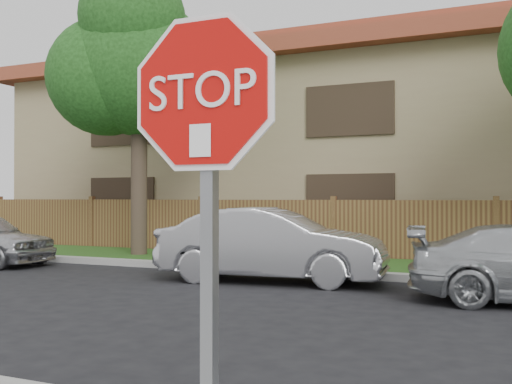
% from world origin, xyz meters
% --- Properties ---
extents(far_curb, '(70.00, 0.30, 0.15)m').
position_xyz_m(far_curb, '(0.00, 8.15, 0.07)').
color(far_curb, gray).
rests_on(far_curb, ground).
extents(grass_strip, '(70.00, 3.00, 0.12)m').
position_xyz_m(grass_strip, '(0.00, 9.80, 0.06)').
color(grass_strip, '#1E4714').
rests_on(grass_strip, ground).
extents(fence, '(70.00, 0.12, 1.60)m').
position_xyz_m(fence, '(0.00, 11.40, 0.80)').
color(fence, '#50301C').
rests_on(fence, ground).
extents(apartment_building, '(35.20, 9.20, 7.20)m').
position_xyz_m(apartment_building, '(0.00, 17.00, 3.53)').
color(apartment_building, '#9A865F').
rests_on(apartment_building, ground).
extents(tree_left, '(4.80, 3.90, 7.78)m').
position_xyz_m(tree_left, '(-8.98, 9.57, 5.22)').
color(tree_left, '#382B21').
rests_on(tree_left, ground).
extents(stop_sign, '(1.01, 0.13, 2.55)m').
position_xyz_m(stop_sign, '(-0.77, -1.48, 1.83)').
color(stop_sign, gray).
rests_on(stop_sign, sidewalk_near).
extents(sedan_left, '(4.59, 2.02, 1.46)m').
position_xyz_m(sedan_left, '(-3.95, 6.99, 0.73)').
color(sedan_left, '#ABACB0').
rests_on(sedan_left, ground).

